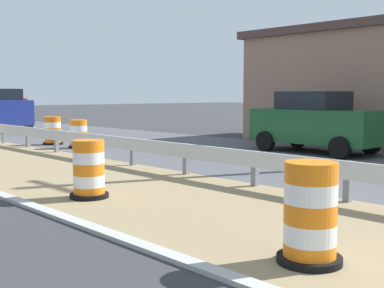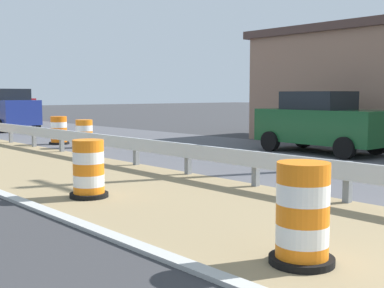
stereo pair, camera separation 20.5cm
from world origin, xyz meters
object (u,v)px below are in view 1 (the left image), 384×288
Objects in this scene: traffic_barrel_nearest at (310,218)px; traffic_barrel_mid at (79,135)px; traffic_barrel_far at (53,132)px; traffic_barrel_close at (89,172)px; car_mid_far_lane at (316,122)px.

traffic_barrel_nearest is 1.15× the size of traffic_barrel_mid.
traffic_barrel_nearest is 1.08× the size of traffic_barrel_far.
car_mid_far_lane is at bearing 7.06° from traffic_barrel_close.
car_mid_far_lane reaches higher than traffic_barrel_far.
traffic_barrel_mid is at bearing -141.64° from car_mid_far_lane.
traffic_barrel_nearest reaches higher than traffic_barrel_close.
traffic_barrel_mid is 7.89m from car_mid_far_lane.
traffic_barrel_nearest is 12.73m from traffic_barrel_mid.
traffic_barrel_mid is at bearing 70.46° from traffic_barrel_nearest.
car_mid_far_lane is at bearing 32.40° from traffic_barrel_nearest.
traffic_barrel_mid is at bearing 60.62° from traffic_barrel_close.
traffic_barrel_close reaches higher than traffic_barrel_mid.
traffic_barrel_mid is 0.23× the size of car_mid_far_lane.
car_mid_far_lane reaches higher than traffic_barrel_close.
traffic_barrel_nearest reaches higher than traffic_barrel_far.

